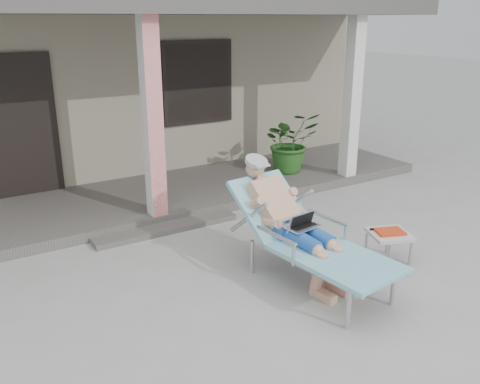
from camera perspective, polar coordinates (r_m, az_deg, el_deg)
ground at (r=5.44m, az=-0.15°, el=-10.97°), size 60.00×60.00×0.00m
house at (r=10.85m, az=-18.81°, el=12.46°), size 10.40×5.40×3.30m
porch_deck at (r=7.90m, az=-11.58°, el=-0.96°), size 10.00×2.00×0.15m
porch_overhang at (r=7.39m, az=-12.88°, el=19.10°), size 10.00×2.30×2.85m
porch_step at (r=6.91m, az=-8.20°, el=-4.04°), size 2.00×0.30×0.07m
lounger at (r=5.40m, az=6.70°, el=-1.72°), size 0.99×2.10×1.33m
side_table at (r=6.12m, az=16.43°, el=-4.72°), size 0.57×0.57×0.40m
potted_palm at (r=8.88m, az=5.65°, el=5.64°), size 1.11×1.02×1.06m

